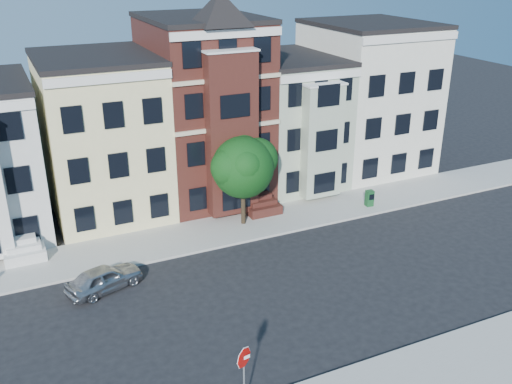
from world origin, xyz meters
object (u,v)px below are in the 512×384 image
newspaper_box (369,198)px  stop_sign (244,374)px  parked_car (104,278)px  street_tree (243,171)px

newspaper_box → stop_sign: (-15.22, -13.46, 0.99)m
newspaper_box → stop_sign: 20.34m
parked_car → street_tree: bearing=-85.9°
newspaper_box → stop_sign: stop_sign is taller
street_tree → stop_sign: 16.03m
street_tree → newspaper_box: (8.83, -1.11, -2.97)m
street_tree → parked_car: 10.67m
parked_car → newspaper_box: (18.30, 2.78, 0.03)m
street_tree → parked_car: (-9.47, -3.89, -2.99)m
street_tree → newspaper_box: street_tree is taller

